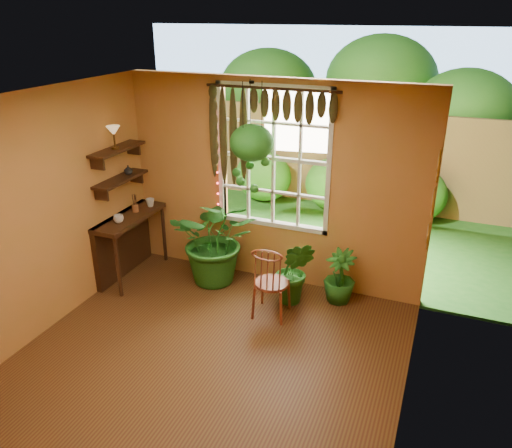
{
  "coord_description": "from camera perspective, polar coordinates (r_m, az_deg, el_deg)",
  "views": [
    {
      "loc": [
        2.08,
        -3.5,
        3.43
      ],
      "look_at": [
        0.21,
        1.15,
        1.28
      ],
      "focal_mm": 35.0,
      "sensor_mm": 36.0,
      "label": 1
    }
  ],
  "objects": [
    {
      "name": "tiffany_lamp",
      "position": [
        6.56,
        -15.98,
        10.06
      ],
      "size": [
        0.18,
        0.18,
        0.29
      ],
      "color": "brown",
      "rests_on": "shelf_upper"
    },
    {
      "name": "backyard",
      "position": [
        10.76,
        11.8,
        11.26
      ],
      "size": [
        14.0,
        10.0,
        12.0
      ],
      "color": "#1D5C1A",
      "rests_on": "ground"
    },
    {
      "name": "hanging_basket",
      "position": [
        6.02,
        -0.49,
        8.79
      ],
      "size": [
        0.53,
        0.53,
        1.3
      ],
      "color": "black",
      "rests_on": "ceiling"
    },
    {
      "name": "string_lights",
      "position": [
        6.58,
        -4.54,
        8.39
      ],
      "size": [
        0.03,
        0.03,
        1.54
      ],
      "primitive_type": null,
      "color": "#FF2633",
      "rests_on": "window"
    },
    {
      "name": "wall_plates",
      "position": [
        5.62,
        19.54,
        2.31
      ],
      "size": [
        0.04,
        0.32,
        1.1
      ],
      "primitive_type": null,
      "color": "#FFF7D0",
      "rests_on": "wall_right"
    },
    {
      "name": "shelf_vase",
      "position": [
        6.88,
        -14.39,
        6.03
      ],
      "size": [
        0.14,
        0.14,
        0.12
      ],
      "primitive_type": "imported",
      "rotation": [
        0.0,
        0.0,
        0.27
      ],
      "color": "#B2AD99",
      "rests_on": "shelf_lower"
    },
    {
      "name": "shelf_lower",
      "position": [
        6.77,
        -15.21,
        4.97
      ],
      "size": [
        0.25,
        0.9,
        0.04
      ],
      "primitive_type": "cube",
      "color": "#341D0E",
      "rests_on": "wall_left"
    },
    {
      "name": "shelf_upper",
      "position": [
        6.66,
        -15.57,
        8.23
      ],
      "size": [
        0.25,
        0.9,
        0.04
      ],
      "primitive_type": "cube",
      "color": "#341D0E",
      "rests_on": "wall_left"
    },
    {
      "name": "window",
      "position": [
        6.39,
        2.03,
        7.52
      ],
      "size": [
        1.52,
        0.1,
        1.86
      ],
      "color": "white",
      "rests_on": "wall_back"
    },
    {
      "name": "wall_right",
      "position": [
        4.08,
        17.77,
        -8.69
      ],
      "size": [
        0.0,
        4.5,
        4.5
      ],
      "primitive_type": "plane",
      "rotation": [
        1.57,
        0.0,
        -1.57
      ],
      "color": "#C78144",
      "rests_on": "floor"
    },
    {
      "name": "potted_plant_right",
      "position": [
        6.39,
        9.55,
        -5.91
      ],
      "size": [
        0.52,
        0.52,
        0.71
      ],
      "primitive_type": "imported",
      "rotation": [
        0.0,
        0.0,
        -0.4
      ],
      "color": "#165318",
      "rests_on": "floor"
    },
    {
      "name": "potted_plant_mid",
      "position": [
        6.25,
        4.42,
        -5.44
      ],
      "size": [
        0.5,
        0.41,
        0.88
      ],
      "primitive_type": "imported",
      "rotation": [
        0.0,
        0.0,
        0.05
      ],
      "color": "#165318",
      "rests_on": "floor"
    },
    {
      "name": "windsor_chair",
      "position": [
        6.03,
        1.7,
        -7.83
      ],
      "size": [
        0.43,
        0.45,
        1.1
      ],
      "rotation": [
        0.0,
        0.0,
        0.04
      ],
      "color": "maroon",
      "rests_on": "floor"
    },
    {
      "name": "wall_back",
      "position": [
        6.46,
        1.89,
        4.46
      ],
      "size": [
        4.0,
        0.0,
        4.0
      ],
      "primitive_type": "plane",
      "rotation": [
        1.57,
        0.0,
        0.0
      ],
      "color": "#C78144",
      "rests_on": "floor"
    },
    {
      "name": "cup_a",
      "position": [
        6.68,
        -15.44,
        0.57
      ],
      "size": [
        0.17,
        0.17,
        0.1
      ],
      "primitive_type": "imported",
      "rotation": [
        0.0,
        0.0,
        0.34
      ],
      "color": "silver",
      "rests_on": "counter_ledge"
    },
    {
      "name": "valance_vine",
      "position": [
        6.17,
        0.95,
        12.48
      ],
      "size": [
        1.7,
        0.12,
        1.1
      ],
      "color": "#341D0E",
      "rests_on": "window"
    },
    {
      "name": "floor",
      "position": [
        5.33,
        -7.06,
        -17.05
      ],
      "size": [
        4.5,
        4.5,
        0.0
      ],
      "primitive_type": "plane",
      "color": "brown",
      "rests_on": "ground"
    },
    {
      "name": "ceiling",
      "position": [
        4.14,
        -8.92,
        12.82
      ],
      "size": [
        4.5,
        4.5,
        0.0
      ],
      "primitive_type": "plane",
      "rotation": [
        3.14,
        0.0,
        0.0
      ],
      "color": "white",
      "rests_on": "wall_back"
    },
    {
      "name": "cup_b",
      "position": [
        7.13,
        -12.0,
        2.41
      ],
      "size": [
        0.16,
        0.16,
        0.11
      ],
      "primitive_type": "imported",
      "rotation": [
        0.0,
        0.0,
        -0.39
      ],
      "color": "beige",
      "rests_on": "counter_ledge"
    },
    {
      "name": "wall_left",
      "position": [
        5.77,
        -25.49,
        -0.27
      ],
      "size": [
        0.0,
        4.5,
        4.5
      ],
      "primitive_type": "plane",
      "rotation": [
        1.57,
        0.0,
        1.57
      ],
      "color": "#C78144",
      "rests_on": "floor"
    },
    {
      "name": "brush_jar",
      "position": [
        6.96,
        -13.68,
        2.33
      ],
      "size": [
        0.09,
        0.09,
        0.31
      ],
      "color": "brown",
      "rests_on": "counter_ledge"
    },
    {
      "name": "potted_plant_left",
      "position": [
        6.66,
        -4.51,
        -1.73
      ],
      "size": [
        1.34,
        1.23,
        1.25
      ],
      "primitive_type": "imported",
      "rotation": [
        0.0,
        0.0,
        0.25
      ],
      "color": "#165318",
      "rests_on": "floor"
    },
    {
      "name": "counter_ledge",
      "position": [
        7.09,
        -14.73,
        -1.52
      ],
      "size": [
        0.4,
        1.2,
        0.9
      ],
      "color": "#341D0E",
      "rests_on": "floor"
    }
  ]
}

